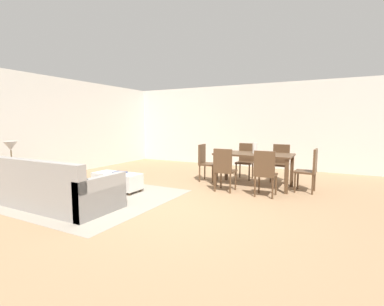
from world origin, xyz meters
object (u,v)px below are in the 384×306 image
Objects in this scene: vase_centerpiece at (255,148)px; dining_chair_head_west at (205,160)px; dining_chair_near_left at (224,167)px; dining_chair_head_east at (310,168)px; dining_chair_near_right at (265,171)px; ottoman_table at (117,181)px; dining_chair_far_left at (246,159)px; table_lamp at (11,147)px; book_on_ottoman at (120,172)px; couch at (55,190)px; dining_table at (254,157)px; dining_chair_far_right at (280,161)px; side_table at (13,173)px.

dining_chair_head_west is at bearing -179.83° from vase_centerpiece.
dining_chair_near_left and dining_chair_head_east have the same top height.
vase_centerpiece is (-0.44, 0.84, 0.36)m from dining_chair_near_right.
ottoman_table is at bearing -154.06° from dining_chair_head_east.
dining_chair_near_left is 1.56m from dining_chair_far_left.
table_lamp reaches higher than book_on_ottoman.
table_lamp reaches higher than couch.
dining_chair_near_left reaches higher than book_on_ottoman.
dining_chair_far_left and dining_chair_head_west have the same top height.
dining_chair_near_left is (2.24, 2.34, 0.23)m from couch.
couch is 2.13× the size of ottoman_table.
vase_centerpiece is at bearing 0.17° from dining_chair_head_west.
table_lamp reaches higher than ottoman_table.
dining_table is 1.86× the size of dining_chair_far_right.
dining_chair_far_right is at bearing 61.90° from vase_centerpiece.
dining_table is at bearing 49.91° from couch.
vase_centerpiece is at bearing 62.28° from dining_chair_near_left.
couch is at bearing -128.01° from dining_chair_far_right.
dining_chair_near_right is at bearing -26.45° from dining_chair_head_west.
dining_chair_head_west reaches higher than book_on_ottoman.
table_lamp is at bearing -143.24° from dining_table.
dining_chair_near_right is at bearing -89.87° from dining_chair_far_right.
side_table is 0.62× the size of dining_chair_head_west.
dining_chair_head_west reaches higher than ottoman_table.
dining_table is (4.07, 3.04, -0.31)m from table_lamp.
dining_table is at bearing -61.39° from dining_chair_far_left.
dining_chair_far_right is at bearing 42.33° from book_on_ottoman.
dining_chair_head_west is at bearing 135.14° from dining_chair_near_left.
dining_chair_far_left is (-0.41, 0.76, -0.15)m from dining_table.
table_lamp is 0.31× the size of dining_table.
dining_chair_near_right is (2.91, 0.98, 0.30)m from ottoman_table.
dining_chair_near_left is 3.54× the size of book_on_ottoman.
dining_chair_near_right is at bearing 36.77° from couch.
ottoman_table is 4.07m from dining_chair_head_east.
dining_table is 0.95m from dining_chair_near_right.
ottoman_table is 3.93m from dining_chair_far_right.
dining_chair_far_right is at bearing 42.02° from ottoman_table.
dining_chair_head_east is at bearing 26.00° from book_on_ottoman.
table_lamp reaches higher than dining_table.
table_lamp is 0.57× the size of dining_chair_far_right.
couch is at bearing -130.20° from vase_centerpiece.
dining_chair_near_left reaches higher than couch.
dining_chair_head_east and dining_chair_head_west have the same top height.
dining_chair_head_east is (3.84, 3.12, 0.23)m from couch.
dining_chair_far_left reaches higher than book_on_ottoman.
vase_centerpiece is (1.24, 0.00, 0.36)m from dining_chair_head_west.
dining_table is at bearing -150.92° from vase_centerpiece.
couch reaches higher than book_on_ottoman.
vase_centerpiece is at bearing 36.72° from side_table.
vase_centerpiece is at bearing 117.53° from dining_chair_near_right.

